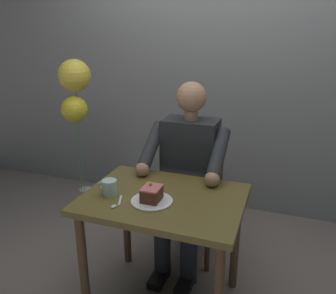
# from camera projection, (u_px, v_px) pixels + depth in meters

# --- Properties ---
(cafe_rear_panel) EXTENTS (6.40, 0.12, 3.00)m
(cafe_rear_panel) POSITION_uv_depth(u_px,v_px,m) (221.00, 39.00, 2.82)
(cafe_rear_panel) COLOR gray
(cafe_rear_panel) RESTS_ON ground
(dining_table) EXTENTS (0.86, 0.64, 0.70)m
(dining_table) POSITION_uv_depth(u_px,v_px,m) (164.00, 213.00, 1.88)
(dining_table) COLOR brown
(dining_table) RESTS_ON ground
(chair) EXTENTS (0.42, 0.42, 0.91)m
(chair) POSITION_uv_depth(u_px,v_px,m) (193.00, 185.00, 2.45)
(chair) COLOR brown
(chair) RESTS_ON ground
(seated_person) EXTENTS (0.53, 0.58, 1.26)m
(seated_person) POSITION_uv_depth(u_px,v_px,m) (187.00, 174.00, 2.25)
(seated_person) COLOR #292C30
(seated_person) RESTS_ON ground
(dessert_plate) EXTENTS (0.22, 0.22, 0.01)m
(dessert_plate) POSITION_uv_depth(u_px,v_px,m) (152.00, 201.00, 1.78)
(dessert_plate) COLOR white
(dessert_plate) RESTS_ON dining_table
(cake_slice) EXTENTS (0.09, 0.11, 0.10)m
(cake_slice) POSITION_uv_depth(u_px,v_px,m) (152.00, 194.00, 1.76)
(cake_slice) COLOR #552E1E
(cake_slice) RESTS_ON dessert_plate
(coffee_cup) EXTENTS (0.12, 0.08, 0.09)m
(coffee_cup) POSITION_uv_depth(u_px,v_px,m) (109.00, 187.00, 1.84)
(coffee_cup) COLOR silver
(coffee_cup) RESTS_ON dining_table
(dessert_spoon) EXTENTS (0.05, 0.14, 0.01)m
(dessert_spoon) POSITION_uv_depth(u_px,v_px,m) (117.00, 204.00, 1.75)
(dessert_spoon) COLOR silver
(dessert_spoon) RESTS_ON dining_table
(balloon_display) EXTENTS (0.26, 0.28, 1.36)m
(balloon_display) POSITION_uv_depth(u_px,v_px,m) (76.00, 101.00, 2.72)
(balloon_display) COLOR #B2C1C6
(balloon_display) RESTS_ON ground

